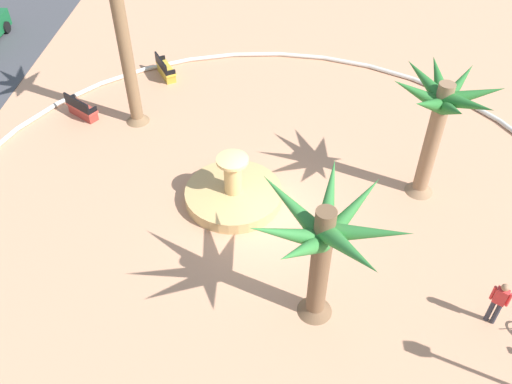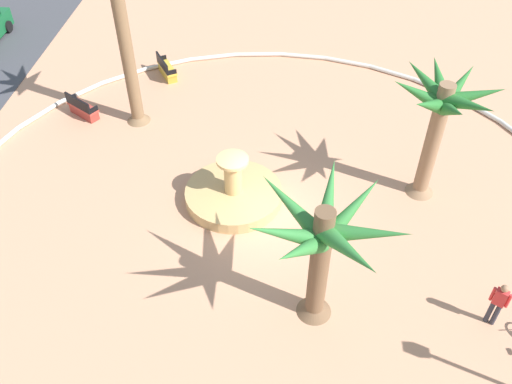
# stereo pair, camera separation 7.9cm
# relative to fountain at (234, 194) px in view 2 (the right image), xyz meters

# --- Properties ---
(ground_plane) EXTENTS (80.00, 80.00, 0.00)m
(ground_plane) POSITION_rel_fountain_xyz_m (-0.89, -1.24, -0.29)
(ground_plane) COLOR tan
(plaza_curb) EXTENTS (23.68, 23.68, 0.20)m
(plaza_curb) POSITION_rel_fountain_xyz_m (-0.89, -1.24, -0.19)
(plaza_curb) COLOR silver
(plaza_curb) RESTS_ON ground
(fountain) EXTENTS (3.55, 3.55, 1.92)m
(fountain) POSITION_rel_fountain_xyz_m (0.00, 0.00, 0.00)
(fountain) COLOR tan
(fountain) RESTS_ON ground
(palm_tree_near_fountain) EXTENTS (3.69, 3.70, 4.87)m
(palm_tree_near_fountain) POSITION_rel_fountain_xyz_m (0.94, -6.86, 3.23)
(palm_tree_near_fountain) COLOR #8E6B4C
(palm_tree_near_fountain) RESTS_ON ground
(palm_tree_by_curb) EXTENTS (3.22, 3.29, 7.17)m
(palm_tree_by_curb) POSITION_rel_fountain_xyz_m (4.69, 4.65, 4.74)
(palm_tree_by_curb) COLOR brown
(palm_tree_by_curb) RESTS_ON ground
(palm_tree_mid_plaza) EXTENTS (4.31, 4.36, 4.48)m
(palm_tree_mid_plaza) POSITION_rel_fountain_xyz_m (-4.71, -2.92, 2.85)
(palm_tree_mid_plaza) COLOR brown
(palm_tree_mid_plaza) RESTS_ON ground
(bench_north) EXTENTS (1.32, 1.60, 1.00)m
(bench_north) POSITION_rel_fountain_xyz_m (4.85, 7.13, 0.06)
(bench_north) COLOR #B73D33
(bench_north) RESTS_ON ground
(bench_southeast) EXTENTS (1.64, 1.23, 1.00)m
(bench_southeast) POSITION_rel_fountain_xyz_m (8.42, 4.13, 0.06)
(bench_southeast) COLOR gold
(bench_southeast) RESTS_ON ground
(person_cyclist_helmet) EXTENTS (0.34, 0.47, 1.70)m
(person_cyclist_helmet) POSITION_rel_fountain_xyz_m (-4.70, -8.09, 0.67)
(person_cyclist_helmet) COLOR #33333D
(person_cyclist_helmet) RESTS_ON ground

